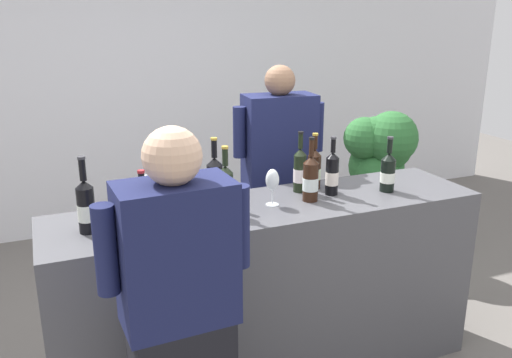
% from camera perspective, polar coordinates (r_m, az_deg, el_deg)
% --- Properties ---
extents(wall_back, '(8.00, 0.10, 2.80)m').
position_cam_1_polar(wall_back, '(5.14, -10.51, 10.58)').
color(wall_back, white).
rests_on(wall_back, ground_plane).
extents(counter, '(2.32, 0.57, 1.01)m').
position_cam_1_polar(counter, '(3.01, 1.48, -11.87)').
color(counter, '#4C4C51').
rests_on(counter, ground_plane).
extents(wine_bottle_0, '(0.07, 0.07, 0.30)m').
position_cam_1_polar(wine_bottle_0, '(2.46, -11.93, -3.17)').
color(wine_bottle_0, black).
rests_on(wine_bottle_0, counter).
extents(wine_bottle_1, '(0.07, 0.07, 0.32)m').
position_cam_1_polar(wine_bottle_1, '(2.95, 8.12, 0.58)').
color(wine_bottle_1, black).
rests_on(wine_bottle_1, counter).
extents(wine_bottle_2, '(0.08, 0.08, 0.35)m').
position_cam_1_polar(wine_bottle_2, '(2.63, -3.26, -1.17)').
color(wine_bottle_2, black).
rests_on(wine_bottle_2, counter).
extents(wine_bottle_3, '(0.08, 0.08, 0.36)m').
position_cam_1_polar(wine_bottle_3, '(2.53, -17.69, -2.77)').
color(wine_bottle_3, black).
rests_on(wine_bottle_3, counter).
extents(wine_bottle_4, '(0.08, 0.08, 0.35)m').
position_cam_1_polar(wine_bottle_4, '(2.79, -4.42, 0.03)').
color(wine_bottle_4, black).
rests_on(wine_bottle_4, counter).
extents(wine_bottle_5, '(0.08, 0.08, 0.32)m').
position_cam_1_polar(wine_bottle_5, '(3.04, 6.24, 1.12)').
color(wine_bottle_5, black).
rests_on(wine_bottle_5, counter).
extents(wine_bottle_6, '(0.08, 0.08, 0.31)m').
position_cam_1_polar(wine_bottle_6, '(3.06, 13.90, 0.73)').
color(wine_bottle_6, black).
rests_on(wine_bottle_6, counter).
extents(wine_bottle_7, '(0.07, 0.07, 0.34)m').
position_cam_1_polar(wine_bottle_7, '(2.97, 4.71, 0.95)').
color(wine_bottle_7, black).
rests_on(wine_bottle_7, counter).
extents(wine_bottle_8, '(0.08, 0.08, 0.35)m').
position_cam_1_polar(wine_bottle_8, '(2.83, 5.85, 0.03)').
color(wine_bottle_8, black).
rests_on(wine_bottle_8, counter).
extents(wine_glass, '(0.07, 0.07, 0.19)m').
position_cam_1_polar(wine_glass, '(2.75, 1.76, -0.25)').
color(wine_glass, silver).
rests_on(wine_glass, counter).
extents(ice_bucket, '(0.20, 0.20, 0.19)m').
position_cam_1_polar(ice_bucket, '(2.70, -9.76, -1.58)').
color(ice_bucket, silver).
rests_on(ice_bucket, counter).
extents(person_server, '(0.60, 0.27, 1.67)m').
position_cam_1_polar(person_server, '(3.51, 2.40, -2.01)').
color(person_server, black).
rests_on(person_server, ground_plane).
extents(person_guest, '(0.58, 0.26, 1.60)m').
position_cam_1_polar(person_guest, '(2.16, -8.04, -16.26)').
color(person_guest, black).
rests_on(person_guest, ground_plane).
extents(potted_shrub, '(0.56, 0.59, 1.24)m').
position_cam_1_polar(potted_shrub, '(4.50, 12.93, 1.63)').
color(potted_shrub, brown).
rests_on(potted_shrub, ground_plane).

